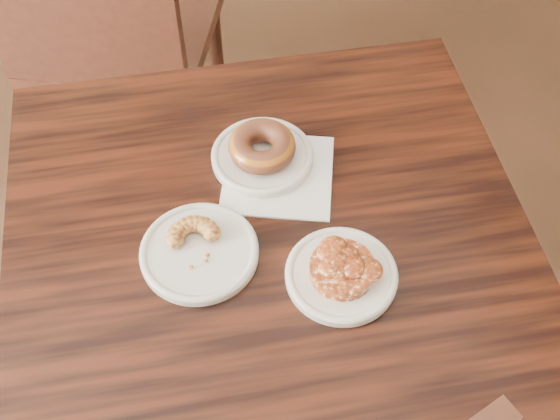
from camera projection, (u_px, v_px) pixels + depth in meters
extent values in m
cube|color=black|center=(272.00, 346.00, 1.37)|extent=(0.85, 0.85, 0.75)
cube|color=white|center=(278.00, 174.00, 1.14)|extent=(0.22, 0.22, 0.00)
cylinder|color=silver|center=(262.00, 157.00, 1.15)|extent=(0.17, 0.17, 0.01)
cylinder|color=silver|center=(199.00, 252.00, 1.05)|extent=(0.18, 0.18, 0.01)
cylinder|color=white|center=(341.00, 275.00, 1.02)|extent=(0.16, 0.16, 0.01)
torus|color=brown|center=(262.00, 146.00, 1.13)|extent=(0.11, 0.11, 0.04)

